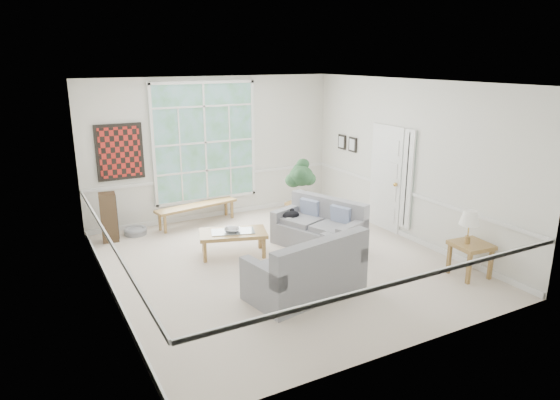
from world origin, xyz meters
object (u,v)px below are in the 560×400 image
object	(u,v)px
end_table	(302,214)
side_table	(470,260)
loveseat_right	(318,224)
loveseat_front	(305,263)
coffee_table	(233,243)

from	to	relation	value
end_table	side_table	distance (m)	3.52
loveseat_right	end_table	world-z (taller)	loveseat_right
loveseat_front	coffee_table	size ratio (longest dim) A/B	1.48
coffee_table	side_table	world-z (taller)	side_table
coffee_table	end_table	xyz separation A→B (m)	(1.86, 0.75, 0.05)
end_table	coffee_table	bearing A→B (deg)	-157.92
loveseat_right	coffee_table	world-z (taller)	loveseat_right
coffee_table	loveseat_front	bearing A→B (deg)	-61.50
loveseat_right	side_table	world-z (taller)	loveseat_right
loveseat_front	side_table	distance (m)	2.71
loveseat_front	end_table	xyz separation A→B (m)	(1.50, 2.61, -0.20)
end_table	side_table	bearing A→B (deg)	-71.77
loveseat_right	loveseat_front	world-z (taller)	loveseat_front
coffee_table	side_table	distance (m)	3.94
side_table	end_table	bearing A→B (deg)	108.23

